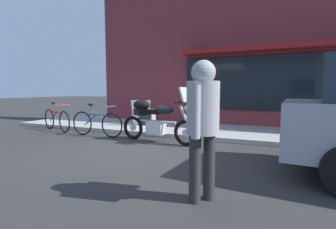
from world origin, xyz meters
TOP-DOWN VIEW (x-y plane):
  - ground_plane at (0.00, 0.00)m, footprint 80.00×80.00m
  - touring_motorcycle at (-0.11, 0.84)m, footprint 2.21×0.83m
  - parked_bicycle at (-1.94, 0.82)m, footprint 1.77×0.48m
  - pedestrian_walking at (1.96, -2.00)m, footprint 0.40×0.56m
  - sandwich_board_sign at (-1.51, 2.62)m, footprint 0.55×0.40m
  - second_bicycle_by_cafe at (-3.80, 1.09)m, footprint 1.69×0.68m

SIDE VIEW (x-z plane):
  - ground_plane at x=0.00m, z-range 0.00..0.00m
  - second_bicycle_by_cafe at x=-3.80m, z-range -0.09..0.84m
  - parked_bicycle at x=-1.94m, z-range -0.09..0.85m
  - sandwich_board_sign at x=-1.51m, z-range 0.12..0.98m
  - touring_motorcycle at x=-0.11m, z-range -0.10..1.30m
  - pedestrian_walking at x=1.96m, z-range 0.21..1.87m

